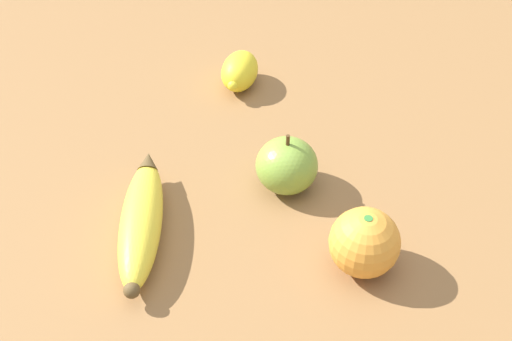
{
  "coord_description": "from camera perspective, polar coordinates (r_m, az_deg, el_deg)",
  "views": [
    {
      "loc": [
        -0.61,
        -0.03,
        0.59
      ],
      "look_at": [
        -0.02,
        -0.09,
        0.03
      ],
      "focal_mm": 50.0,
      "sensor_mm": 36.0,
      "label": 1
    }
  ],
  "objects": [
    {
      "name": "banana",
      "position": [
        0.78,
        -9.17,
        -4.02
      ],
      "size": [
        0.2,
        0.06,
        0.04
      ],
      "rotation": [
        0.0,
        0.0,
        6.18
      ],
      "color": "yellow",
      "rests_on": "ground_plane"
    },
    {
      "name": "apple",
      "position": [
        0.82,
        2.48,
        0.41
      ],
      "size": [
        0.07,
        0.07,
        0.08
      ],
      "color": "olive",
      "rests_on": "ground_plane"
    },
    {
      "name": "orange",
      "position": [
        0.74,
        8.67,
        -5.72
      ],
      "size": [
        0.07,
        0.07,
        0.07
      ],
      "color": "orange",
      "rests_on": "ground_plane"
    },
    {
      "name": "ground_plane",
      "position": [
        0.85,
        -6.41,
        -0.94
      ],
      "size": [
        3.0,
        3.0,
        0.0
      ],
      "primitive_type": "plane",
      "color": "olive"
    },
    {
      "name": "lemon",
      "position": [
        0.97,
        -1.32,
        7.94
      ],
      "size": [
        0.08,
        0.07,
        0.05
      ],
      "rotation": [
        0.0,
        0.0,
        2.77
      ],
      "color": "yellow",
      "rests_on": "ground_plane"
    }
  ]
}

